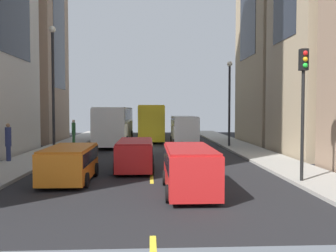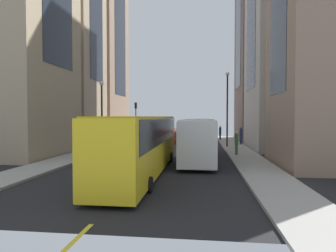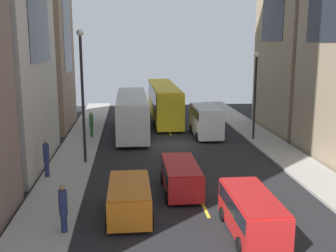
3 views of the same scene
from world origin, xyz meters
The scene contains 26 objects.
ground_plane centered at (0.00, 0.00, 0.00)m, with size 41.60×41.60×0.00m, color black.
sidewalk_west centered at (-7.39, 0.00, 0.07)m, with size 2.82×44.00×0.15m, color #9E9B93.
sidewalk_east centered at (7.39, 0.00, 0.07)m, with size 2.82×44.00×0.15m, color #9E9B93.
lane_stripe_0 centered at (0.00, -21.00, 0.01)m, with size 0.16×2.00×0.01m, color yellow.
lane_stripe_1 centered at (0.00, -12.60, 0.01)m, with size 0.16×2.00×0.01m, color yellow.
lane_stripe_2 centered at (0.00, -4.20, 0.01)m, with size 0.16×2.00×0.01m, color yellow.
lane_stripe_3 centered at (0.00, 4.20, 0.01)m, with size 0.16×2.00×0.01m, color yellow.
lane_stripe_4 centered at (0.00, 12.60, 0.01)m, with size 0.16×2.00×0.01m, color yellow.
lane_stripe_5 centered at (0.00, 21.00, 0.01)m, with size 0.16×2.00×0.01m, color yellow.
building_west_0 centered at (-13.90, -15.66, 17.83)m, with size 9.91×10.50×35.67m.
building_west_1 centered at (-12.80, -4.22, 14.81)m, with size 7.68×10.25×29.62m.
building_west_2 centered at (-12.01, 7.43, 11.62)m, with size 6.08×8.08×23.24m.
building_east_0 centered at (12.91, -14.80, 15.27)m, with size 7.90×10.45×30.53m.
building_east_1 centered at (12.93, -4.62, 17.52)m, with size 7.94×7.54×35.05m.
city_bus_white centered at (-3.31, 4.90, 2.01)m, with size 2.81×12.65×3.35m.
streetcar_yellow centered at (0.04, 11.18, 2.13)m, with size 2.70×14.96×3.59m.
delivery_van_white centered at (2.92, 2.60, 1.51)m, with size 2.26×5.07×2.58m.
car_red_0 centered at (-0.85, -10.10, 0.93)m, with size 1.96×4.50×1.57m.
car_orange_1 centered at (-3.61, -12.96, 0.91)m, with size 2.06×4.20×1.55m.
car_red_2 centered at (1.42, -15.32, 1.03)m, with size 1.94×4.61×1.75m.
pedestrian_crossing_mid centered at (-8.40, -7.37, 1.33)m, with size 0.35×0.35×2.22m.
pedestrian_walking_far centered at (-6.31, -14.65, 1.23)m, with size 0.35×0.35×2.03m.
pedestrian_waiting_curb centered at (-6.70, 2.67, 1.31)m, with size 0.33×0.33×2.14m.
traffic_light_near_corner centered at (6.38, -13.97, 4.04)m, with size 0.32×0.44×5.57m.
streetlamp_near centered at (-6.48, -4.58, 5.25)m, with size 0.44×0.44×8.52m.
streetlamp_far centered at (6.48, 0.74, 4.44)m, with size 0.44×0.44×7.00m.
Camera 2 is at (-3.63, 29.11, 3.57)m, focal length 30.95 mm.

